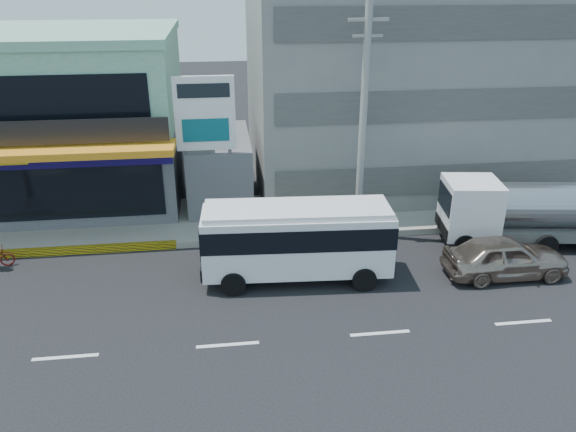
{
  "coord_description": "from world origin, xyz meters",
  "views": [
    {
      "loc": [
        0.08,
        -14.83,
        11.01
      ],
      "look_at": [
        2.56,
        4.93,
        2.2
      ],
      "focal_mm": 35.0,
      "sensor_mm": 36.0,
      "label": 1
    }
  ],
  "objects_px": {
    "minibus": "(297,236)",
    "sedan": "(505,257)",
    "shop_building": "(56,121)",
    "concrete_building": "(403,51)",
    "billboard": "(205,122)",
    "utility_pole_near": "(363,123)",
    "tanker_truck": "(523,211)",
    "satellite_dish": "(218,140)"
  },
  "relations": [
    {
      "from": "minibus",
      "to": "sedan",
      "type": "relative_size",
      "value": 1.53
    },
    {
      "from": "billboard",
      "to": "tanker_truck",
      "type": "relative_size",
      "value": 0.91
    },
    {
      "from": "minibus",
      "to": "sedan",
      "type": "bearing_deg",
      "value": -5.98
    },
    {
      "from": "shop_building",
      "to": "sedan",
      "type": "xyz_separation_m",
      "value": [
        18.8,
        -10.81,
        -3.19
      ]
    },
    {
      "from": "utility_pole_near",
      "to": "sedan",
      "type": "xyz_separation_m",
      "value": [
        4.8,
        -4.27,
        -4.34
      ]
    },
    {
      "from": "concrete_building",
      "to": "tanker_truck",
      "type": "distance_m",
      "value": 11.15
    },
    {
      "from": "sedan",
      "to": "shop_building",
      "type": "bearing_deg",
      "value": 60.42
    },
    {
      "from": "shop_building",
      "to": "concrete_building",
      "type": "distance_m",
      "value": 18.28
    },
    {
      "from": "minibus",
      "to": "sedan",
      "type": "xyz_separation_m",
      "value": [
        8.02,
        -0.84,
        -0.97
      ]
    },
    {
      "from": "satellite_dish",
      "to": "sedan",
      "type": "height_order",
      "value": "satellite_dish"
    },
    {
      "from": "sedan",
      "to": "tanker_truck",
      "type": "xyz_separation_m",
      "value": [
        1.92,
        2.53,
        0.75
      ]
    },
    {
      "from": "shop_building",
      "to": "satellite_dish",
      "type": "relative_size",
      "value": 8.27
    },
    {
      "from": "concrete_building",
      "to": "satellite_dish",
      "type": "xyz_separation_m",
      "value": [
        -10.0,
        -4.0,
        -3.42
      ]
    },
    {
      "from": "shop_building",
      "to": "minibus",
      "type": "xyz_separation_m",
      "value": [
        10.78,
        -9.97,
        -2.22
      ]
    },
    {
      "from": "concrete_building",
      "to": "minibus",
      "type": "distance_m",
      "value": 14.18
    },
    {
      "from": "sedan",
      "to": "tanker_truck",
      "type": "relative_size",
      "value": 0.62
    },
    {
      "from": "billboard",
      "to": "tanker_truck",
      "type": "height_order",
      "value": "billboard"
    },
    {
      "from": "concrete_building",
      "to": "billboard",
      "type": "bearing_deg",
      "value": -151.08
    },
    {
      "from": "tanker_truck",
      "to": "concrete_building",
      "type": "bearing_deg",
      "value": 106.28
    },
    {
      "from": "shop_building",
      "to": "minibus",
      "type": "bearing_deg",
      "value": -42.77
    },
    {
      "from": "minibus",
      "to": "tanker_truck",
      "type": "bearing_deg",
      "value": 9.62
    },
    {
      "from": "utility_pole_near",
      "to": "tanker_truck",
      "type": "relative_size",
      "value": 1.32
    },
    {
      "from": "shop_building",
      "to": "sedan",
      "type": "distance_m",
      "value": 21.92
    },
    {
      "from": "shop_building",
      "to": "sedan",
      "type": "height_order",
      "value": "shop_building"
    },
    {
      "from": "shop_building",
      "to": "utility_pole_near",
      "type": "distance_m",
      "value": 15.5
    },
    {
      "from": "concrete_building",
      "to": "sedan",
      "type": "distance_m",
      "value": 13.41
    },
    {
      "from": "tanker_truck",
      "to": "utility_pole_near",
      "type": "bearing_deg",
      "value": 165.48
    },
    {
      "from": "concrete_building",
      "to": "tanker_truck",
      "type": "xyz_separation_m",
      "value": [
        2.73,
        -9.34,
        -5.45
      ]
    },
    {
      "from": "billboard",
      "to": "sedan",
      "type": "xyz_separation_m",
      "value": [
        11.3,
        -6.07,
        -4.12
      ]
    },
    {
      "from": "shop_building",
      "to": "tanker_truck",
      "type": "distance_m",
      "value": 22.46
    },
    {
      "from": "tanker_truck",
      "to": "satellite_dish",
      "type": "bearing_deg",
      "value": 157.23
    },
    {
      "from": "shop_building",
      "to": "minibus",
      "type": "height_order",
      "value": "shop_building"
    },
    {
      "from": "sedan",
      "to": "tanker_truck",
      "type": "bearing_deg",
      "value": -36.99
    },
    {
      "from": "concrete_building",
      "to": "satellite_dish",
      "type": "height_order",
      "value": "concrete_building"
    },
    {
      "from": "concrete_building",
      "to": "billboard",
      "type": "relative_size",
      "value": 2.32
    },
    {
      "from": "concrete_building",
      "to": "satellite_dish",
      "type": "distance_m",
      "value": 11.3
    },
    {
      "from": "utility_pole_near",
      "to": "billboard",
      "type": "bearing_deg",
      "value": 164.52
    },
    {
      "from": "utility_pole_near",
      "to": "minibus",
      "type": "distance_m",
      "value": 5.79
    },
    {
      "from": "concrete_building",
      "to": "minibus",
      "type": "relative_size",
      "value": 2.21
    },
    {
      "from": "billboard",
      "to": "minibus",
      "type": "xyz_separation_m",
      "value": [
        3.28,
        -5.23,
        -3.15
      ]
    },
    {
      "from": "concrete_building",
      "to": "billboard",
      "type": "xyz_separation_m",
      "value": [
        -10.5,
        -5.8,
        -2.07
      ]
    },
    {
      "from": "minibus",
      "to": "tanker_truck",
      "type": "height_order",
      "value": "minibus"
    }
  ]
}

